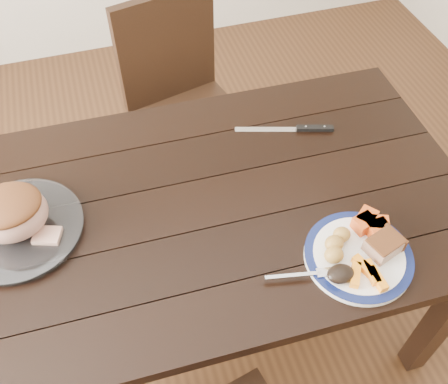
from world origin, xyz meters
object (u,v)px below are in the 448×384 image
object	(u,v)px
fork	(305,274)
carving_knife	(303,129)
dining_table	(197,223)
serving_platter	(19,230)
roast_joint	(11,214)
chair_far	(182,98)
pork_slice	(384,246)
dinner_plate	(358,257)

from	to	relation	value
fork	carving_knife	world-z (taller)	fork
dining_table	carving_knife	bearing A→B (deg)	25.39
serving_platter	roast_joint	size ratio (longest dim) A/B	1.77
chair_far	pork_slice	xyz separation A→B (m)	(0.30, -1.04, 0.27)
chair_far	fork	distance (m)	1.08
carving_knife	dining_table	bearing A→B (deg)	-137.41
dinner_plate	roast_joint	xyz separation A→B (m)	(-0.85, 0.35, 0.07)
pork_slice	carving_knife	xyz separation A→B (m)	(-0.01, 0.50, -0.03)
pork_slice	fork	distance (m)	0.22
carving_knife	chair_far	bearing A→B (deg)	135.01
fork	roast_joint	size ratio (longest dim) A/B	0.93
pork_slice	carving_knife	world-z (taller)	pork_slice
fork	carving_knife	size ratio (longest dim) A/B	0.57
chair_far	serving_platter	xyz separation A→B (m)	(-0.61, -0.69, 0.23)
carving_knife	serving_platter	bearing A→B (deg)	-153.39
serving_platter	pork_slice	size ratio (longest dim) A/B	3.91
roast_joint	serving_platter	bearing A→B (deg)	0.00
serving_platter	roast_joint	xyz separation A→B (m)	(0.00, 0.00, 0.07)
dinner_plate	fork	size ratio (longest dim) A/B	1.60
roast_joint	dining_table	bearing A→B (deg)	-5.64
dinner_plate	carving_knife	bearing A→B (deg)	84.02
dinner_plate	pork_slice	world-z (taller)	pork_slice
dining_table	fork	size ratio (longest dim) A/B	9.15
dining_table	serving_platter	xyz separation A→B (m)	(-0.48, 0.05, 0.10)
dinner_plate	roast_joint	world-z (taller)	roast_joint
roast_joint	carving_knife	size ratio (longest dim) A/B	0.61
dining_table	roast_joint	distance (m)	0.52
chair_far	fork	size ratio (longest dim) A/B	5.24
pork_slice	roast_joint	size ratio (longest dim) A/B	0.45
serving_platter	carving_knife	world-z (taller)	serving_platter
chair_far	serving_platter	world-z (taller)	chair_far
pork_slice	serving_platter	bearing A→B (deg)	158.76
serving_platter	chair_far	bearing A→B (deg)	48.28
chair_far	serving_platter	distance (m)	0.95
serving_platter	fork	distance (m)	0.78
dinner_plate	serving_platter	world-z (taller)	serving_platter
chair_far	carving_knife	xyz separation A→B (m)	(0.28, -0.54, 0.23)
chair_far	fork	bearing A→B (deg)	80.15
fork	pork_slice	bearing A→B (deg)	13.64
chair_far	dining_table	bearing A→B (deg)	66.11
dinner_plate	carving_knife	size ratio (longest dim) A/B	0.91
dining_table	pork_slice	xyz separation A→B (m)	(0.43, -0.31, 0.13)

